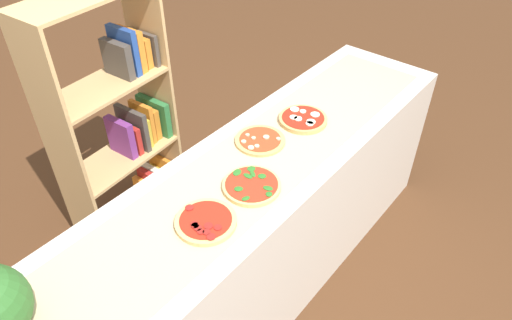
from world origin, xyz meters
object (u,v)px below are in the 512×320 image
Objects in this scene: pizza_pepperoni_0 at (206,221)px; bookshelf at (127,124)px; pizza_spinach_1 at (252,185)px; pizza_mushroom_2 at (260,140)px; pizza_mozzarella_3 at (303,119)px.

pizza_pepperoni_0 is 1.16m from bookshelf.
pizza_spinach_1 is at bearing -97.25° from bookshelf.
pizza_pepperoni_0 is 0.97× the size of pizza_spinach_1.
pizza_pepperoni_0 is at bearing -162.87° from pizza_mushroom_2.
pizza_spinach_1 is 1.02× the size of pizza_mozzarella_3.
pizza_pepperoni_0 is 1.01× the size of pizza_mushroom_2.
pizza_pepperoni_0 is 0.99× the size of pizza_mozzarella_3.
pizza_pepperoni_0 is 0.83m from pizza_mozzarella_3.
bookshelf reaches higher than pizza_pepperoni_0.
pizza_spinach_1 is at bearing -147.45° from pizza_mushroom_2.
pizza_pepperoni_0 is 0.27m from pizza_spinach_1.
pizza_mozzarella_3 is at bearing 7.54° from pizza_pepperoni_0.
bookshelf is (-0.14, 0.89, -0.23)m from pizza_mushroom_2.
pizza_mushroom_2 is at bearing -81.32° from bookshelf.
pizza_spinach_1 is 0.17× the size of bookshelf.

